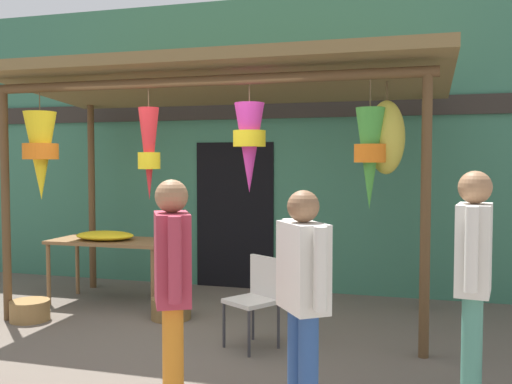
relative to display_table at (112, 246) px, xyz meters
The scene contains 11 objects.
ground_plane 1.79m from the display_table, 36.17° to the right, with size 30.00×30.00×0.00m, color #60564C.
shop_facade 2.29m from the display_table, 46.26° to the left, with size 12.56×0.29×3.92m.
market_stall_canopy 2.29m from the display_table, 12.14° to the right, with size 4.89×2.20×2.79m.
display_table is the anchor object (origin of this frame).
flower_heap_on_table 0.15m from the display_table, 140.03° to the right, with size 0.73×0.51×0.11m.
folding_chair 2.44m from the display_table, 27.10° to the right, with size 0.55×0.55×0.84m.
wicker_basket_by_table 1.24m from the display_table, 25.02° to the right, with size 0.44×0.44×0.23m, color brown.
wicker_basket_spare 1.22m from the display_table, 116.00° to the right, with size 0.42×0.42×0.22m, color olive.
vendor_in_orange 3.89m from the display_table, 41.74° to the right, with size 0.41×0.50×1.55m.
customer_foreground 4.49m from the display_table, 27.20° to the right, with size 0.27×0.59×1.67m.
shopper_by_bananas 3.45m from the display_table, 53.40° to the right, with size 0.38×0.53×1.62m.
Camera 1 is at (2.31, -5.27, 1.74)m, focal length 40.39 mm.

